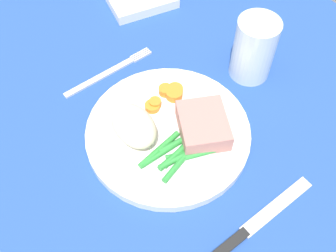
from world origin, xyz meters
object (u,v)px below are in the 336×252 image
(meat_portion, at_px, (203,125))
(knife, at_px, (250,228))
(fork, at_px, (109,73))
(water_glass, at_px, (253,53))
(dinner_plate, at_px, (168,133))

(meat_portion, relative_size, knife, 0.38)
(meat_portion, bearing_deg, knife, -15.76)
(fork, height_order, knife, knife)
(fork, xyz_separation_m, knife, (0.33, -0.00, -0.00))
(fork, relative_size, water_glass, 1.59)
(dinner_plate, xyz_separation_m, water_glass, (-0.02, 0.18, 0.04))
(dinner_plate, height_order, knife, dinner_plate)
(dinner_plate, bearing_deg, fork, -179.07)
(dinner_plate, xyz_separation_m, fork, (-0.16, -0.00, -0.01))
(knife, bearing_deg, water_glass, 136.78)
(meat_portion, bearing_deg, dinner_plate, -130.60)
(dinner_plate, bearing_deg, knife, -0.92)
(dinner_plate, relative_size, fork, 1.45)
(meat_portion, xyz_separation_m, water_glass, (-0.05, 0.15, 0.01))
(dinner_plate, distance_m, knife, 0.18)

